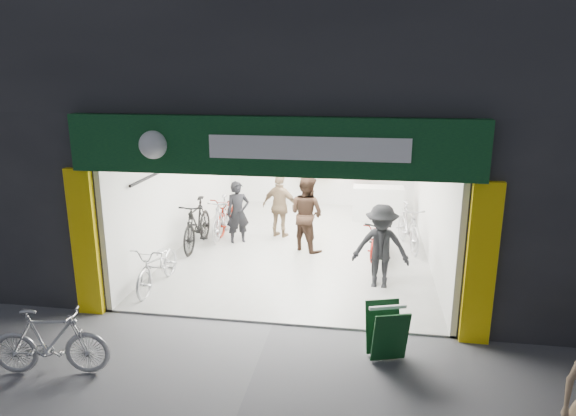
% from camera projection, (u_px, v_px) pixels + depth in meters
% --- Properties ---
extents(ground, '(60.00, 60.00, 0.00)m').
position_uv_depth(ground, '(272.00, 324.00, 8.68)').
color(ground, '#56565B').
rests_on(ground, ground).
extents(building, '(17.00, 10.27, 8.00)m').
position_uv_depth(building, '(348.00, 63.00, 12.17)').
color(building, '#232326').
rests_on(building, ground).
extents(bike_left_front, '(0.67, 1.80, 0.94)m').
position_uv_depth(bike_left_front, '(158.00, 265.00, 10.04)').
color(bike_left_front, '#B3B4B8').
rests_on(bike_left_front, ground).
extents(bike_left_midfront, '(0.60, 2.01, 1.20)m').
position_uv_depth(bike_left_midfront, '(197.00, 224.00, 12.27)').
color(bike_left_midfront, black).
rests_on(bike_left_midfront, ground).
extents(bike_left_midback, '(0.70, 1.88, 0.98)m').
position_uv_depth(bike_left_midback, '(229.00, 213.00, 13.59)').
color(bike_left_midback, maroon).
rests_on(bike_left_midback, ground).
extents(bike_left_back, '(0.54, 1.81, 1.08)m').
position_uv_depth(bike_left_back, '(222.00, 217.00, 13.02)').
color(bike_left_back, '#B2B1B6').
rests_on(bike_left_back, ground).
extents(bike_right_front, '(0.83, 1.99, 1.16)m').
position_uv_depth(bike_right_front, '(379.00, 242.00, 11.05)').
color(bike_right_front, black).
rests_on(bike_right_front, ground).
extents(bike_right_mid, '(0.87, 1.68, 0.84)m').
position_uv_depth(bike_right_mid, '(379.00, 238.00, 11.81)').
color(bike_right_mid, maroon).
rests_on(bike_right_mid, ground).
extents(bike_right_back, '(0.87, 1.89, 1.10)m').
position_uv_depth(bike_right_back, '(408.00, 226.00, 12.26)').
color(bike_right_back, '#AAAAAF').
rests_on(bike_right_back, ground).
extents(parked_bike, '(1.70, 0.73, 0.99)m').
position_uv_depth(parked_bike, '(50.00, 342.00, 7.17)').
color(parked_bike, '#A5A6AA').
rests_on(parked_bike, ground).
extents(customer_a, '(0.68, 0.61, 1.57)m').
position_uv_depth(customer_a, '(238.00, 213.00, 12.52)').
color(customer_a, black).
rests_on(customer_a, ground).
extents(customer_b, '(1.11, 1.05, 1.82)m').
position_uv_depth(customer_b, '(306.00, 214.00, 12.00)').
color(customer_b, '#322017').
rests_on(customer_b, ground).
extents(customer_c, '(1.15, 0.72, 1.70)m').
position_uv_depth(customer_c, '(381.00, 247.00, 9.91)').
color(customer_c, black).
rests_on(customer_c, ground).
extents(customer_d, '(1.04, 0.64, 1.66)m').
position_uv_depth(customer_d, '(280.00, 207.00, 12.94)').
color(customer_d, '#80664A').
rests_on(customer_d, ground).
extents(sandwich_board, '(0.67, 0.68, 0.82)m').
position_uv_depth(sandwich_board, '(387.00, 330.00, 7.57)').
color(sandwich_board, '#0D3616').
rests_on(sandwich_board, ground).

